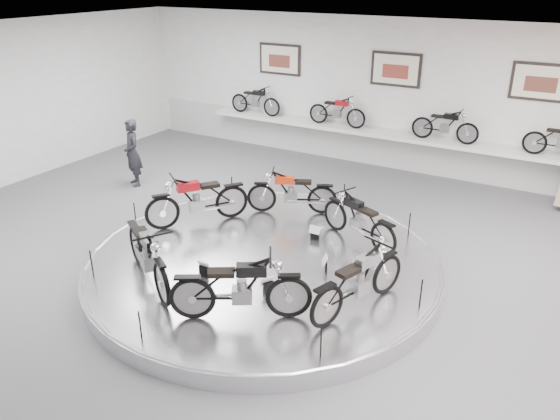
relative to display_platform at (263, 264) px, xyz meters
The scene contains 20 objects.
floor 0.34m from the display_platform, 90.00° to the right, with size 16.00×16.00×0.00m, color #545457.
ceiling 3.86m from the display_platform, 90.00° to the right, with size 16.00×16.00×0.00m, color white.
wall_back 6.95m from the display_platform, 90.00° to the left, with size 16.00×16.00×0.00m, color white.
dado_band 6.69m from the display_platform, 90.00° to the left, with size 15.68×0.04×1.10m, color #BCBCBA.
display_platform is the anchor object (origin of this frame).
platform_rim 0.12m from the display_platform, ahead, with size 6.40×6.40×0.10m, color #B2B2BA.
shelf 6.46m from the display_platform, 90.00° to the left, with size 11.00×0.55×0.10m, color silver.
poster_left 7.94m from the display_platform, 117.72° to the left, with size 1.35×0.06×0.88m, color #ECEACD.
poster_center 7.13m from the display_platform, 90.00° to the left, with size 1.35×0.06×0.88m, color #ECEACD.
poster_right 7.94m from the display_platform, 62.28° to the left, with size 1.35×0.06×0.88m, color #ECEACD.
shelf_bike_a 7.76m from the display_platform, 123.27° to the left, with size 1.22×0.42×0.73m, color black, non-canonical shape.
shelf_bike_b 6.69m from the display_platform, 103.19° to the left, with size 1.22×0.42×0.73m, color maroon, non-canonical shape.
shelf_bike_c 6.69m from the display_platform, 76.81° to the left, with size 1.22×0.42×0.73m, color black, non-canonical shape.
bike_a 2.01m from the display_platform, 49.27° to the left, with size 1.61×0.57×0.95m, color black, non-canonical shape.
bike_b 2.16m from the display_platform, 104.29° to the left, with size 1.62×0.57×0.96m, color red, non-canonical shape.
bike_c 2.11m from the display_platform, 163.33° to the left, with size 1.83×0.64×1.07m, color maroon, non-canonical shape.
bike_d 2.17m from the display_platform, 124.57° to the right, with size 1.85×0.65×1.09m, color black, non-canonical shape.
bike_e 2.02m from the display_platform, 68.17° to the right, with size 1.80×0.63×1.06m, color black, non-canonical shape.
bike_f 2.32m from the display_platform, 17.67° to the right, with size 1.73×0.61×1.02m, color silver, non-canonical shape.
visitor 5.63m from the display_platform, 157.67° to the left, with size 0.62×0.41×1.71m, color black.
Camera 1 is at (4.63, -7.10, 5.09)m, focal length 35.00 mm.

